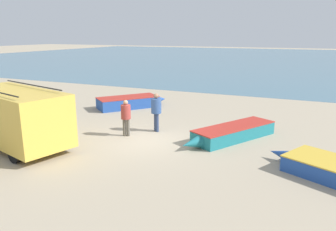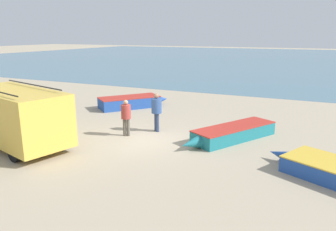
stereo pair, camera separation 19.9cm
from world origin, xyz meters
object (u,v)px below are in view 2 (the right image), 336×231
Objects in this scene: parked_van at (16,116)px; fishing_rowboat_2 at (231,133)px; fishing_rowboat_1 at (132,102)px; fisherman_0 at (126,114)px; fisherman_1 at (157,109)px.

fishing_rowboat_2 is (7.73, 4.40, -0.98)m from parked_van.
fishing_rowboat_1 is at bearing -78.40° from parked_van.
fisherman_0 is 0.91× the size of fisherman_1.
fishing_rowboat_1 is at bearing 88.15° from fisherman_1.
parked_van is 3.09× the size of fisherman_1.
fishing_rowboat_1 is 5.47m from fisherman_1.
parked_van reaches higher than fishing_rowboat_1.
fisherman_1 is (3.72, -3.94, 0.74)m from fishing_rowboat_1.
fishing_rowboat_1 is at bearing -172.76° from fisherman_0.
fisherman_0 is 1.52m from fisherman_1.
fisherman_0 reaches higher than fishing_rowboat_1.
fishing_rowboat_2 is at bearing -41.99° from fisherman_1.
fishing_rowboat_1 is 2.28× the size of fisherman_1.
fishing_rowboat_1 is 8.14m from fishing_rowboat_2.
fisherman_1 reaches higher than fisherman_0.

